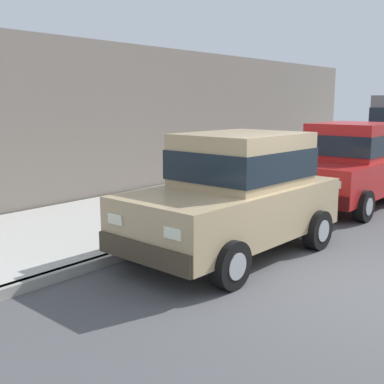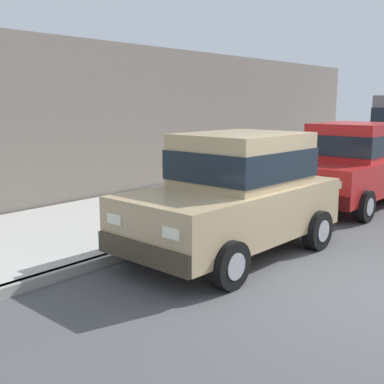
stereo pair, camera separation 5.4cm
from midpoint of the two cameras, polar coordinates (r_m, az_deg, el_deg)
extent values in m
plane|color=#4C4C4F|center=(6.74, 18.87, -10.51)|extent=(80.00, 80.00, 0.00)
cube|color=gray|center=(8.33, -2.09, -5.39)|extent=(0.16, 64.00, 0.14)
cube|color=#B7B5AD|center=(9.59, -10.09, -3.41)|extent=(3.60, 64.00, 0.14)
cube|color=tan|center=(7.54, 4.48, -2.18)|extent=(1.83, 3.75, 0.76)
cube|color=tan|center=(7.60, 5.71, 3.88)|extent=(1.57, 1.95, 0.80)
cube|color=#19232D|center=(7.61, 5.70, 3.43)|extent=(1.61, 1.99, 0.44)
cube|color=#3E3527|center=(6.31, -5.63, -6.99)|extent=(1.69, 0.25, 0.28)
cube|color=#3E3527|center=(9.05, 11.42, -1.76)|extent=(1.69, 0.25, 0.28)
cylinder|color=black|center=(6.26, 4.27, -8.47)|extent=(0.24, 0.65, 0.64)
cylinder|color=#9E9EA3|center=(6.26, 4.27, -8.47)|extent=(0.25, 0.36, 0.35)
cylinder|color=black|center=(7.38, -6.39, -5.53)|extent=(0.24, 0.65, 0.64)
cylinder|color=#9E9EA3|center=(7.38, -6.39, -5.53)|extent=(0.25, 0.36, 0.35)
cylinder|color=black|center=(8.12, 14.25, -4.30)|extent=(0.24, 0.65, 0.64)
cylinder|color=#9E9EA3|center=(8.12, 14.25, -4.30)|extent=(0.25, 0.36, 0.35)
cylinder|color=black|center=(9.02, 4.55, -2.54)|extent=(0.24, 0.65, 0.64)
cylinder|color=#9E9EA3|center=(9.02, 4.55, -2.54)|extent=(0.25, 0.36, 0.35)
cube|color=#EAEACC|center=(5.82, -2.35, -4.82)|extent=(0.28, 0.09, 0.14)
cube|color=#EAEACC|center=(6.59, -9.02, -3.12)|extent=(0.28, 0.09, 0.14)
cube|color=red|center=(11.51, 17.48, 1.79)|extent=(1.72, 3.70, 0.76)
cube|color=red|center=(11.66, 18.18, 5.72)|extent=(1.51, 1.90, 0.80)
cube|color=#19232D|center=(11.66, 18.16, 5.42)|extent=(1.55, 1.94, 0.44)
cube|color=#400A0A|center=(9.94, 13.36, -0.74)|extent=(1.69, 0.20, 0.28)
cube|color=#400A0A|center=(13.21, 20.47, 1.63)|extent=(1.69, 0.20, 0.28)
cylinder|color=black|center=(10.22, 19.29, -1.55)|extent=(0.22, 0.64, 0.64)
cylinder|color=#9E9EA3|center=(10.22, 19.29, -1.55)|extent=(0.24, 0.35, 0.35)
cylinder|color=black|center=(10.93, 10.87, -0.38)|extent=(0.22, 0.64, 0.64)
cylinder|color=#9E9EA3|center=(10.93, 10.87, -0.38)|extent=(0.24, 0.35, 0.35)
cylinder|color=black|center=(12.95, 15.87, 1.10)|extent=(0.22, 0.64, 0.64)
cylinder|color=#9E9EA3|center=(12.95, 15.87, 1.10)|extent=(0.24, 0.35, 0.35)
cube|color=#EAEACC|center=(9.63, 16.19, 0.91)|extent=(0.28, 0.08, 0.14)
cube|color=#EAEACC|center=(10.10, 10.67, 1.58)|extent=(0.28, 0.08, 0.14)
cylinder|color=black|center=(15.16, 19.67, 2.22)|extent=(0.24, 0.65, 0.64)
cylinder|color=#9E9EA3|center=(15.16, 19.67, 2.22)|extent=(0.25, 0.36, 0.35)
cube|color=#EAEACC|center=(14.13, 20.06, 4.55)|extent=(0.28, 0.09, 0.14)
ellipsoid|color=tan|center=(9.48, -5.75, -1.29)|extent=(0.22, 0.45, 0.20)
cylinder|color=tan|center=(9.39, -6.12, -2.60)|extent=(0.05, 0.05, 0.18)
cylinder|color=tan|center=(9.48, -6.59, -2.48)|extent=(0.05, 0.05, 0.18)
cylinder|color=tan|center=(9.57, -4.88, -2.33)|extent=(0.05, 0.05, 0.18)
cylinder|color=tan|center=(9.65, -5.36, -2.22)|extent=(0.05, 0.05, 0.18)
sphere|color=tan|center=(9.28, -7.11, -1.01)|extent=(0.17, 0.17, 0.17)
ellipsoid|color=brown|center=(9.23, -7.54, -1.21)|extent=(0.08, 0.11, 0.06)
cone|color=tan|center=(9.23, -6.88, -0.53)|extent=(0.06, 0.06, 0.07)
cone|color=tan|center=(9.31, -7.27, -0.45)|extent=(0.06, 0.06, 0.07)
cylinder|color=tan|center=(9.64, -4.59, -0.71)|extent=(0.04, 0.12, 0.13)
cube|color=slate|center=(13.75, -2.40, 8.51)|extent=(0.50, 20.00, 3.74)
camera|label=1|loc=(0.03, -90.19, -0.04)|focal=45.61mm
camera|label=2|loc=(0.03, 89.81, 0.04)|focal=45.61mm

